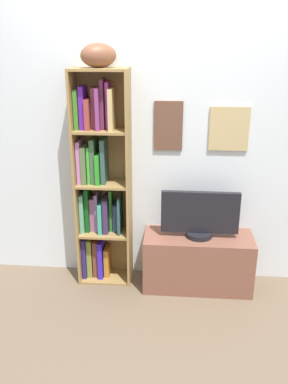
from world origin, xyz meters
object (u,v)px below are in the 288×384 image
football (98,55)px  television (200,215)px  bookshelf (99,184)px  tv_stand (197,261)px

football → television: 1.47m
bookshelf → television: size_ratio=2.85×
bookshelf → television: 0.87m
football → bookshelf: bearing=142.2°
tv_stand → football: bearing=175.9°
bookshelf → television: bookshelf is taller
football → tv_stand: football is taller
bookshelf → tv_stand: (0.84, -0.09, -0.65)m
tv_stand → bookshelf: bearing=174.1°
bookshelf → football: 1.01m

